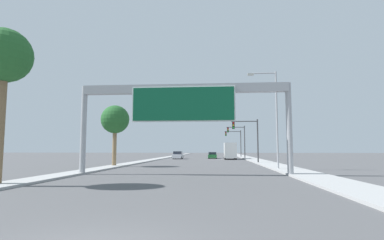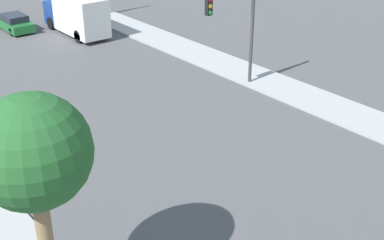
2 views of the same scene
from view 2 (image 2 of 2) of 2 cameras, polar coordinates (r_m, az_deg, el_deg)
sidewalk_right at (r=51.19m, az=-10.87°, el=11.36°), size 3.00×120.00×0.15m
car_far_left at (r=46.61m, az=-18.43°, el=9.82°), size 1.81×4.38×1.35m
truck_box_primary at (r=43.87m, az=-12.18°, el=10.94°), size 2.30×7.13×3.22m
traffic_light_near_intersection at (r=31.49m, az=4.95°, el=10.50°), size 3.83×0.32×6.31m
palm_tree_background at (r=14.99m, az=-16.61°, el=-3.56°), size 3.29×3.29×7.14m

